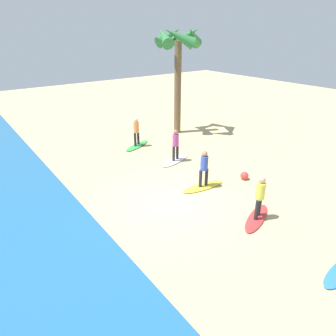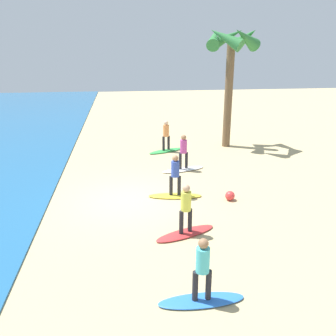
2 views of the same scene
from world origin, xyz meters
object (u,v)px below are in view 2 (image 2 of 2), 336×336
at_px(surfer_white, 183,149).
at_px(beach_ball, 230,196).
at_px(surfboard_yellow, 175,196).
at_px(surfer_yellow, 175,172).
at_px(palm_tree, 231,50).
at_px(surfboard_blue, 201,300).
at_px(surfer_green, 166,133).
at_px(surfer_red, 186,205).
at_px(surfboard_green, 166,151).
at_px(surfboard_red, 185,233).
at_px(surfboard_white, 183,169).
at_px(surfer_blue, 203,265).

distance_m(surfer_white, beach_ball, 3.86).
xyz_separation_m(surfboard_yellow, surfer_white, (2.99, -0.79, 0.99)).
height_order(surfer_yellow, palm_tree, palm_tree).
bearing_deg(surfer_white, surfboard_blue, 173.86).
distance_m(surfer_white, surfer_green, 3.13).
bearing_deg(surfer_yellow, surfer_red, 178.86).
distance_m(surfboard_green, palm_tree, 6.39).
height_order(surfboard_red, palm_tree, palm_tree).
bearing_deg(surfer_yellow, surfboard_yellow, 100.62).
distance_m(surfer_yellow, surfboard_white, 3.25).
distance_m(surfboard_blue, surfboard_green, 12.23).
xyz_separation_m(surfer_blue, surfer_red, (3.19, -0.13, 0.00)).
bearing_deg(surfboard_red, surfboard_white, -120.51).
bearing_deg(surfboard_blue, surfer_green, -94.02).
bearing_deg(surfboard_red, surfer_green, -114.74).
distance_m(surfboard_blue, surfer_yellow, 6.22).
distance_m(palm_tree, beach_ball, 9.12).
bearing_deg(surfer_yellow, surfboard_red, 178.86).
distance_m(surfer_red, surfboard_white, 6.08).
relative_size(surfer_green, beach_ball, 4.42).
distance_m(surfboard_white, surfboard_green, 3.13).
distance_m(surfer_red, surfer_yellow, 2.95).
relative_size(surfboard_yellow, surfboard_white, 1.00).
distance_m(surfboard_yellow, surfboard_green, 6.09).
distance_m(surfboard_yellow, palm_tree, 9.42).
height_order(surfboard_blue, surfboard_yellow, same).
height_order(surfboard_red, surfer_white, surfer_white).
bearing_deg(surfer_green, surfer_yellow, 177.01).
bearing_deg(surfer_green, surfboard_yellow, 177.01).
height_order(surfer_green, beach_ball, surfer_green).
bearing_deg(surfboard_blue, surfboard_green, -94.02).
distance_m(surfboard_yellow, beach_ball, 2.15).
relative_size(surfer_yellow, surfboard_white, 0.78).
bearing_deg(palm_tree, surfer_green, 100.99).
bearing_deg(surfer_green, beach_ball, -165.18).
relative_size(surfer_red, surfer_white, 1.00).
bearing_deg(surfer_yellow, surfboard_white, -14.85).
bearing_deg(palm_tree, surfboard_red, 157.96).
relative_size(surfboard_blue, palm_tree, 0.32).
relative_size(surfboard_white, beach_ball, 5.66).
bearing_deg(surfboard_red, surfboard_blue, 65.30).
relative_size(surfer_yellow, surfboard_green, 0.78).
relative_size(surfer_blue, surfer_yellow, 1.00).
bearing_deg(surfboard_yellow, palm_tree, -113.92).
bearing_deg(surfer_yellow, surfer_white, -14.85).
bearing_deg(surfer_blue, surfer_red, -2.35).
bearing_deg(palm_tree, surfer_blue, 162.52).
bearing_deg(surfer_green, surfboard_blue, 177.62).
bearing_deg(surfboard_green, surfer_green, 65.43).
height_order(surfboard_red, surfer_red, surfer_red).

